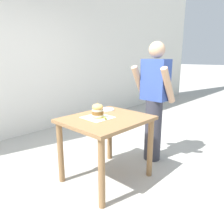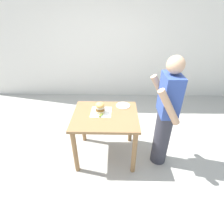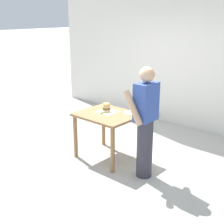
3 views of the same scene
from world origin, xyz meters
TOP-DOWN VIEW (x-y plane):
  - ground_plane at (0.00, 0.00)m, footprint 80.00×80.00m
  - patio_table at (0.00, 0.00)m, footprint 0.83×0.97m
  - serving_paper at (-0.08, -0.07)m, footprint 0.31×0.31m
  - sandwich at (-0.06, -0.08)m, footprint 0.14×0.14m
  - pickle_spear at (0.04, -0.06)m, footprint 0.08×0.06m
  - side_plate_with_forks at (-0.27, 0.27)m, footprint 0.22×0.22m
  - diner_across_table at (0.11, 0.85)m, footprint 0.55×0.35m

SIDE VIEW (x-z plane):
  - ground_plane at x=0.00m, z-range 0.00..0.00m
  - patio_table at x=0.00m, z-range 0.25..1.05m
  - serving_paper at x=-0.08m, z-range 0.79..0.80m
  - side_plate_with_forks at x=-0.27m, z-range 0.79..0.81m
  - pickle_spear at x=0.04m, z-range 0.80..0.82m
  - sandwich at x=-0.06m, z-range 0.78..0.98m
  - diner_across_table at x=0.11m, z-range 0.04..1.73m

